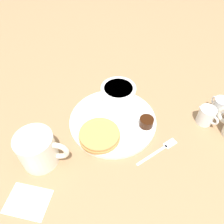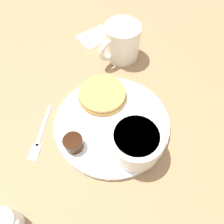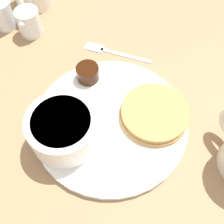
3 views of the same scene
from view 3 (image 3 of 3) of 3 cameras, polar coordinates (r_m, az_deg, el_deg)
name	(u,v)px [view 3 (image 3 of 3)]	position (r m, az deg, el deg)	size (l,w,h in m)	color
ground_plane	(110,124)	(0.48, -0.35, -2.38)	(4.00, 4.00, 0.00)	#93704C
plate	(110,122)	(0.48, -0.35, -2.04)	(0.26, 0.26, 0.01)	white
pancake_stack	(154,113)	(0.47, 8.63, -0.28)	(0.12, 0.12, 0.02)	#B78447
bowl	(63,129)	(0.44, -9.89, -3.38)	(0.11, 0.11, 0.06)	white
syrup_cup	(88,73)	(0.51, -4.96, 7.91)	(0.04, 0.04, 0.03)	black
butter_ramekin	(50,130)	(0.46, -12.51, -3.64)	(0.04, 0.04, 0.04)	white
creamer_pitcher_near	(29,22)	(0.62, -16.49, 17.16)	(0.06, 0.05, 0.06)	white
creamer_pitcher_far	(2,15)	(0.65, -21.37, 17.88)	(0.05, 0.06, 0.06)	white
fork	(110,51)	(0.58, -0.47, 12.26)	(0.09, 0.12, 0.00)	silver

